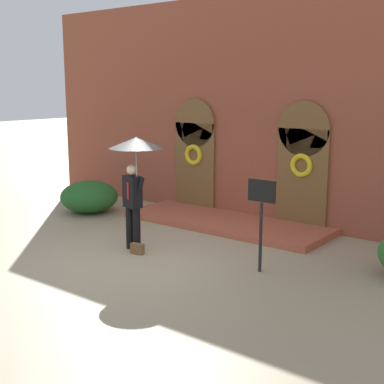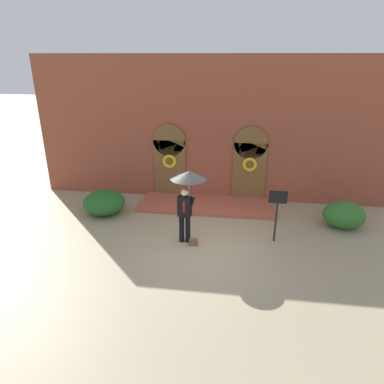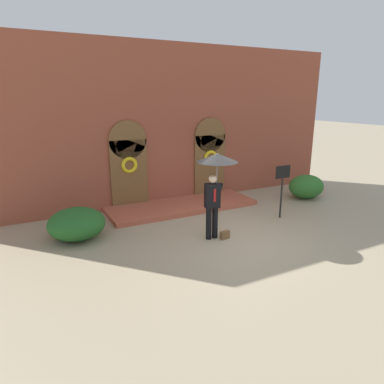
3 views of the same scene
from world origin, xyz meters
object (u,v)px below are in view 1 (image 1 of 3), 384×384
handbag (137,249)px  sign_post (261,210)px  shrub_left (89,197)px  person_with_umbrella (135,159)px

handbag → sign_post: (2.52, 0.63, 1.05)m
sign_post → shrub_left: (-6.13, 1.27, -0.74)m
person_with_umbrella → sign_post: person_with_umbrella is taller
person_with_umbrella → handbag: 1.82m
person_with_umbrella → shrub_left: bearing=153.5°
person_with_umbrella → sign_post: size_ratio=1.37×
sign_post → shrub_left: size_ratio=1.11×
handbag → person_with_umbrella: bearing=127.0°
person_with_umbrella → handbag: bearing=-44.4°
handbag → shrub_left: (-3.62, 1.90, 0.32)m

